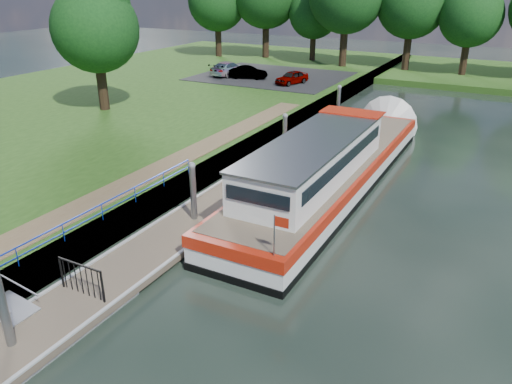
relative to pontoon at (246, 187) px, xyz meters
The scene contains 14 objects.
ground 13.00m from the pontoon, 90.00° to the right, with size 160.00×160.00×0.00m, color black.
riverbank 18.11m from the pontoon, behind, with size 32.00×90.00×0.78m, color #224714.
bank_edge 3.25m from the pontoon, 141.89° to the left, with size 1.10×90.00×0.78m, color #473D2D.
footpath 6.69m from the pontoon, 131.35° to the right, with size 1.60×40.00×0.05m, color brown.
carpark 27.32m from the pontoon, 113.75° to the left, with size 14.00×12.00×0.06m, color black.
blue_fence 10.43m from the pontoon, 105.38° to the right, with size 0.04×18.04×0.72m.
pontoon is the anchor object (origin of this frame).
mooring_piles 1.10m from the pontoon, ahead, with size 0.30×27.30×3.55m.
gate_panel 10.84m from the pontoon, 90.00° to the right, with size 1.85×0.05×1.15m.
barge 4.69m from the pontoon, 38.66° to the left, with size 4.36×21.15×4.78m.
bank_tree_a 18.78m from the pontoon, 156.11° to the left, with size 6.12×6.12×9.72m.
car_a 23.45m from the pontoon, 108.77° to the left, with size 1.39×3.47×1.18m, color #999999.
car_b 25.82m from the pontoon, 118.66° to the left, with size 1.25×3.58×1.18m, color #999999.
car_c 27.71m from the pontoon, 122.75° to the left, with size 1.88×4.63×1.34m, color #999999.
Camera 1 is at (11.30, -7.11, 9.85)m, focal length 35.00 mm.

